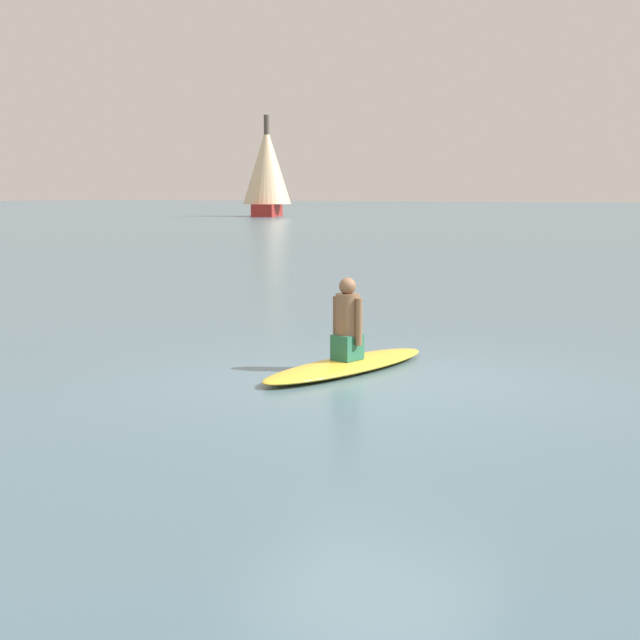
% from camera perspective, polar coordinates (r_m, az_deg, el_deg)
% --- Properties ---
extents(ground_plane, '(400.00, 400.00, 0.00)m').
position_cam_1_polar(ground_plane, '(9.41, 3.45, -3.99)').
color(ground_plane, slate).
extents(surfboard, '(1.09, 2.73, 0.12)m').
position_cam_1_polar(surfboard, '(10.00, 1.75, -2.89)').
color(surfboard, gold).
rests_on(surfboard, ground).
extents(person_paddler, '(0.41, 0.34, 0.92)m').
position_cam_1_polar(person_paddler, '(9.92, 1.76, -0.18)').
color(person_paddler, '#26664C').
rests_on(person_paddler, surfboard).
extents(sailboat_near_left, '(5.55, 6.15, 8.68)m').
position_cam_1_polar(sailboat_near_left, '(78.66, -3.41, 9.60)').
color(sailboat_near_left, maroon).
rests_on(sailboat_near_left, ground).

